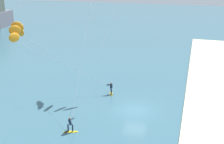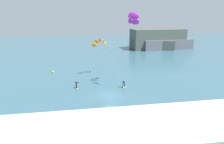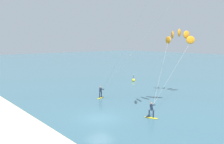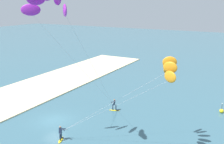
{
  "view_description": "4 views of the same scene",
  "coord_description": "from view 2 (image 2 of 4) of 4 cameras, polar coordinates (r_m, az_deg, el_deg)",
  "views": [
    {
      "loc": [
        -28.85,
        -5.86,
        15.0
      ],
      "look_at": [
        -2.67,
        2.03,
        5.39
      ],
      "focal_mm": 45.14,
      "sensor_mm": 36.0,
      "label": 1
    },
    {
      "loc": [
        -5.56,
        -36.03,
        15.25
      ],
      "look_at": [
        0.84,
        3.05,
        3.93
      ],
      "focal_mm": 32.28,
      "sensor_mm": 36.0,
      "label": 2
    },
    {
      "loc": [
        18.61,
        -14.24,
        8.02
      ],
      "look_at": [
        -1.18,
        2.71,
        4.48
      ],
      "focal_mm": 37.27,
      "sensor_mm": 36.0,
      "label": 3
    },
    {
      "loc": [
        24.0,
        21.71,
        14.59
      ],
      "look_at": [
        -3.43,
        6.54,
        6.43
      ],
      "focal_mm": 42.96,
      "sensor_mm": 36.0,
      "label": 4
    }
  ],
  "objects": [
    {
      "name": "distant_headland",
      "position": [
        96.5,
        12.96,
        8.5
      ],
      "size": [
        29.14,
        15.35,
        8.93
      ],
      "color": "#4C564C",
      "rests_on": "ground"
    },
    {
      "name": "ground_plane",
      "position": [
        39.52,
        -0.49,
        -6.75
      ],
      "size": [
        240.0,
        240.0,
        0.0
      ],
      "primitive_type": "plane",
      "color": "#386070"
    },
    {
      "name": "kitesurfer_mid_water",
      "position": [
        50.78,
        -3.13,
        7.91
      ],
      "size": [
        6.84,
        12.18,
        9.65
      ],
      "color": "yellow",
      "rests_on": "ground"
    },
    {
      "name": "sand_strip",
      "position": [
        29.66,
        2.94,
        -14.83
      ],
      "size": [
        80.0,
        11.68,
        0.16
      ],
      "primitive_type": "cube",
      "color": "beige",
      "rests_on": "ground"
    },
    {
      "name": "kitesurfer_nearshore",
      "position": [
        42.19,
        5.24,
        14.22
      ],
      "size": [
        13.29,
        5.61,
        15.82
      ],
      "color": "yellow",
      "rests_on": "ground"
    },
    {
      "name": "marker_buoy",
      "position": [
        56.88,
        -16.38,
        0.05
      ],
      "size": [
        0.56,
        0.56,
        1.38
      ],
      "color": "yellow",
      "rests_on": "ground"
    }
  ]
}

